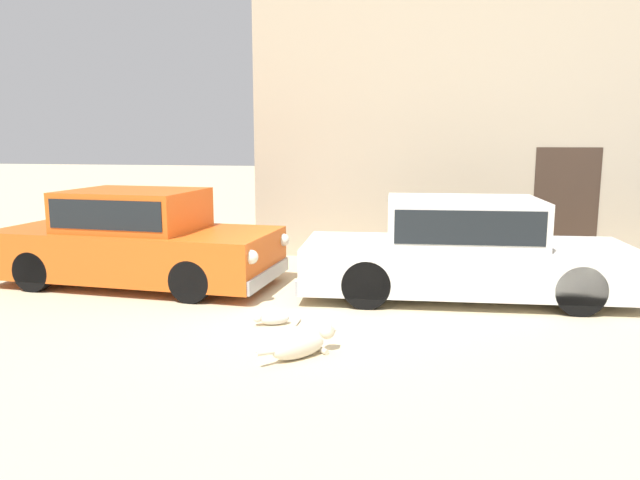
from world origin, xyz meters
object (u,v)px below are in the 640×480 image
at_px(parked_sedan_second, 464,249).
at_px(stray_cat, 273,319).
at_px(stray_dog_spotted, 304,345).
at_px(parked_sedan_nearest, 137,238).

bearing_deg(parked_sedan_second, stray_cat, -146.48).
bearing_deg(parked_sedan_second, stray_dog_spotted, -125.91).
height_order(stray_dog_spotted, stray_cat, stray_dog_spotted).
xyz_separation_m(parked_sedan_nearest, stray_dog_spotted, (3.20, -2.68, -0.59)).
bearing_deg(stray_dog_spotted, stray_cat, 72.92).
bearing_deg(parked_sedan_nearest, stray_cat, -28.69).
bearing_deg(parked_sedan_nearest, parked_sedan_second, 5.15).
relative_size(parked_sedan_second, stray_dog_spotted, 5.99).
relative_size(parked_sedan_nearest, stray_dog_spotted, 5.63).
distance_m(parked_sedan_nearest, stray_cat, 3.17).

